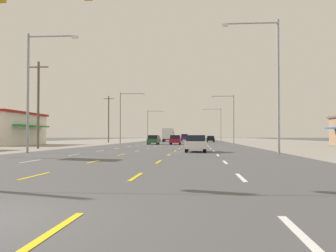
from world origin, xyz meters
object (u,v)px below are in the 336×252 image
(streetlight_left_row_1, at_px, (123,114))
(streetlight_left_row_2, at_px, (150,123))
(box_truck_inner_left_far, at_px, (168,134))
(streetlight_right_row_0, at_px, (273,76))
(hatchback_far_left_farther, at_px, (157,138))
(streetlight_right_row_1, at_px, (231,115))
(streetlight_left_row_0, at_px, (33,83))
(hatchback_inner_left_mid, at_px, (153,140))
(hatchback_center_turn_near, at_px, (175,140))
(streetlight_right_row_2, at_px, (219,122))
(suv_center_turn_farthest, at_px, (185,137))
(sedan_inner_right_nearest, at_px, (196,143))
(sedan_far_right_midfar, at_px, (210,139))

(streetlight_left_row_1, distance_m, streetlight_left_row_2, 38.17)
(box_truck_inner_left_far, bearing_deg, streetlight_right_row_0, -78.17)
(hatchback_far_left_farther, height_order, streetlight_right_row_0, streetlight_right_row_0)
(streetlight_right_row_1, bearing_deg, streetlight_left_row_0, -116.95)
(box_truck_inner_left_far, bearing_deg, hatchback_far_left_farther, 113.91)
(hatchback_inner_left_mid, distance_m, streetlight_left_row_1, 9.81)
(hatchback_center_turn_near, distance_m, streetlight_right_row_0, 33.40)
(streetlight_right_row_2, bearing_deg, streetlight_left_row_2, 180.00)
(suv_center_turn_farthest, bearing_deg, sedan_inner_right_nearest, -87.37)
(sedan_far_right_midfar, relative_size, streetlight_right_row_0, 0.43)
(streetlight_right_row_0, bearing_deg, streetlight_right_row_2, 90.12)
(hatchback_inner_left_mid, relative_size, suv_center_turn_farthest, 0.80)
(sedan_inner_right_nearest, xyz_separation_m, suv_center_turn_farthest, (-3.70, 80.38, 0.27))
(hatchback_center_turn_near, bearing_deg, streetlight_right_row_2, 78.22)
(hatchback_far_left_farther, relative_size, streetlight_left_row_2, 0.45)
(sedan_far_right_midfar, relative_size, suv_center_turn_farthest, 0.92)
(box_truck_inner_left_far, height_order, streetlight_left_row_1, streetlight_left_row_1)
(streetlight_left_row_1, bearing_deg, sedan_inner_right_nearest, -69.35)
(streetlight_right_row_1, height_order, streetlight_left_row_2, streetlight_right_row_1)
(streetlight_right_row_0, distance_m, streetlight_right_row_1, 38.18)
(hatchback_center_turn_near, relative_size, hatchback_far_left_farther, 1.00)
(streetlight_left_row_0, bearing_deg, streetlight_right_row_0, 0.00)
(hatchback_far_left_farther, distance_m, streetlight_right_row_2, 18.18)
(sedan_far_right_midfar, bearing_deg, streetlight_right_row_1, -82.55)
(streetlight_right_row_1, bearing_deg, sedan_far_right_midfar, 97.45)
(streetlight_right_row_1, bearing_deg, hatchback_inner_left_mid, -155.52)
(streetlight_left_row_1, height_order, streetlight_right_row_2, streetlight_left_row_1)
(streetlight_right_row_1, relative_size, streetlight_left_row_2, 1.01)
(hatchback_far_left_farther, bearing_deg, sedan_inner_right_nearest, -81.05)
(suv_center_turn_farthest, xyz_separation_m, streetlight_left_row_1, (-9.59, -45.12, 4.43))
(hatchback_far_left_farther, bearing_deg, streetlight_left_row_2, 113.69)
(sedan_far_right_midfar, bearing_deg, hatchback_far_left_farther, 144.29)
(suv_center_turn_farthest, relative_size, streetlight_right_row_1, 0.56)
(hatchback_inner_left_mid, xyz_separation_m, hatchback_far_left_farther, (-3.55, 38.16, 0.00))
(streetlight_right_row_1, bearing_deg, streetlight_right_row_0, -89.99)
(streetlight_left_row_0, relative_size, streetlight_left_row_1, 1.06)
(sedan_far_right_midfar, bearing_deg, box_truck_inner_left_far, 171.28)
(sedan_far_right_midfar, distance_m, streetlight_right_row_2, 16.78)
(sedan_inner_right_nearest, relative_size, streetlight_right_row_0, 0.43)
(hatchback_far_left_farther, bearing_deg, streetlight_left_row_0, -92.22)
(streetlight_left_row_1, xyz_separation_m, streetlight_right_row_1, (19.35, 0.00, -0.36))
(sedan_inner_right_nearest, bearing_deg, streetlight_left_row_1, 110.65)
(hatchback_inner_left_mid, relative_size, streetlight_left_row_1, 0.42)
(streetlight_left_row_1, bearing_deg, streetlight_right_row_2, 63.30)
(suv_center_turn_farthest, distance_m, streetlight_right_row_1, 46.35)
(hatchback_center_turn_near, relative_size, streetlight_left_row_2, 0.45)
(streetlight_right_row_2, bearing_deg, streetlight_right_row_1, -89.77)
(hatchback_inner_left_mid, bearing_deg, streetlight_left_row_2, 97.96)
(hatchback_center_turn_near, xyz_separation_m, hatchback_far_left_farther, (-7.20, 38.78, 0.00))
(streetlight_right_row_0, height_order, streetlight_left_row_2, streetlight_right_row_0)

